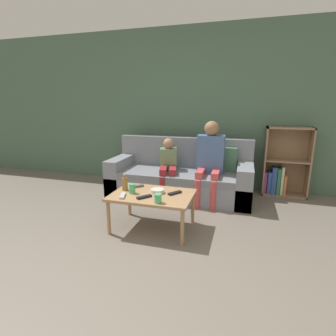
{
  "coord_description": "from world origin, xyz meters",
  "views": [
    {
      "loc": [
        0.82,
        -1.73,
        1.42
      ],
      "look_at": [
        -0.11,
        1.46,
        0.58
      ],
      "focal_mm": 28.0,
      "sensor_mm": 36.0,
      "label": 1
    }
  ],
  "objects_px": {
    "coffee_table": "(152,197)",
    "bottle": "(125,184)",
    "tv_remote_2": "(137,186)",
    "snack_bowl": "(157,191)",
    "tv_remote_3": "(123,196)",
    "person_adult": "(210,156)",
    "bookshelf": "(282,168)",
    "person_child": "(168,165)",
    "tv_remote_1": "(144,197)",
    "couch": "(181,177)",
    "tv_remote_0": "(175,193)",
    "cup_far": "(132,189)",
    "cup_near": "(158,198)"
  },
  "relations": [
    {
      "from": "tv_remote_1",
      "to": "bottle",
      "type": "xyz_separation_m",
      "value": [
        -0.31,
        0.18,
        0.07
      ]
    },
    {
      "from": "snack_bowl",
      "to": "tv_remote_3",
      "type": "bearing_deg",
      "value": -145.75
    },
    {
      "from": "coffee_table",
      "to": "person_child",
      "type": "xyz_separation_m",
      "value": [
        -0.13,
        1.07,
        0.12
      ]
    },
    {
      "from": "person_child",
      "to": "tv_remote_1",
      "type": "relative_size",
      "value": 5.46
    },
    {
      "from": "coffee_table",
      "to": "tv_remote_2",
      "type": "xyz_separation_m",
      "value": [
        -0.26,
        0.17,
        0.05
      ]
    },
    {
      "from": "couch",
      "to": "bookshelf",
      "type": "distance_m",
      "value": 1.59
    },
    {
      "from": "coffee_table",
      "to": "cup_near",
      "type": "distance_m",
      "value": 0.29
    },
    {
      "from": "tv_remote_3",
      "to": "bookshelf",
      "type": "bearing_deg",
      "value": 28.91
    },
    {
      "from": "tv_remote_3",
      "to": "bottle",
      "type": "relative_size",
      "value": 0.96
    },
    {
      "from": "couch",
      "to": "bottle",
      "type": "xyz_separation_m",
      "value": [
        -0.39,
        -1.16,
        0.21
      ]
    },
    {
      "from": "tv_remote_2",
      "to": "snack_bowl",
      "type": "height_order",
      "value": "snack_bowl"
    },
    {
      "from": "bookshelf",
      "to": "tv_remote_2",
      "type": "distance_m",
      "value": 2.35
    },
    {
      "from": "bookshelf",
      "to": "tv_remote_0",
      "type": "height_order",
      "value": "bookshelf"
    },
    {
      "from": "cup_far",
      "to": "tv_remote_2",
      "type": "xyz_separation_m",
      "value": [
        -0.04,
        0.21,
        -0.04
      ]
    },
    {
      "from": "coffee_table",
      "to": "cup_near",
      "type": "xyz_separation_m",
      "value": [
        0.15,
        -0.24,
        0.09
      ]
    },
    {
      "from": "person_child",
      "to": "tv_remote_2",
      "type": "relative_size",
      "value": 5.68
    },
    {
      "from": "tv_remote_0",
      "to": "tv_remote_2",
      "type": "bearing_deg",
      "value": -154.16
    },
    {
      "from": "couch",
      "to": "tv_remote_3",
      "type": "relative_size",
      "value": 12.16
    },
    {
      "from": "person_child",
      "to": "cup_near",
      "type": "bearing_deg",
      "value": -92.87
    },
    {
      "from": "cup_near",
      "to": "bottle",
      "type": "relative_size",
      "value": 0.51
    },
    {
      "from": "bottle",
      "to": "coffee_table",
      "type": "bearing_deg",
      "value": -5.95
    },
    {
      "from": "person_child",
      "to": "tv_remote_1",
      "type": "bearing_deg",
      "value": -100.6
    },
    {
      "from": "coffee_table",
      "to": "tv_remote_1",
      "type": "relative_size",
      "value": 5.6
    },
    {
      "from": "bookshelf",
      "to": "person_child",
      "type": "relative_size",
      "value": 1.2
    },
    {
      "from": "person_child",
      "to": "tv_remote_2",
      "type": "bearing_deg",
      "value": -113.08
    },
    {
      "from": "bottle",
      "to": "person_child",
      "type": "bearing_deg",
      "value": 77.77
    },
    {
      "from": "tv_remote_1",
      "to": "bookshelf",
      "type": "bearing_deg",
      "value": 88.27
    },
    {
      "from": "couch",
      "to": "tv_remote_3",
      "type": "xyz_separation_m",
      "value": [
        -0.32,
        -1.38,
        0.14
      ]
    },
    {
      "from": "coffee_table",
      "to": "tv_remote_2",
      "type": "distance_m",
      "value": 0.31
    },
    {
      "from": "cup_near",
      "to": "snack_bowl",
      "type": "relative_size",
      "value": 0.62
    },
    {
      "from": "couch",
      "to": "cup_near",
      "type": "distance_m",
      "value": 1.45
    },
    {
      "from": "tv_remote_3",
      "to": "bottle",
      "type": "height_order",
      "value": "bottle"
    },
    {
      "from": "cup_near",
      "to": "person_adult",
      "type": "bearing_deg",
      "value": 75.76
    },
    {
      "from": "tv_remote_0",
      "to": "cup_far",
      "type": "bearing_deg",
      "value": -129.63
    },
    {
      "from": "coffee_table",
      "to": "bottle",
      "type": "bearing_deg",
      "value": 174.05
    },
    {
      "from": "tv_remote_1",
      "to": "snack_bowl",
      "type": "xyz_separation_m",
      "value": [
        0.09,
        0.19,
        0.01
      ]
    },
    {
      "from": "person_adult",
      "to": "tv_remote_3",
      "type": "distance_m",
      "value": 1.53
    },
    {
      "from": "tv_remote_0",
      "to": "tv_remote_1",
      "type": "height_order",
      "value": "same"
    },
    {
      "from": "bookshelf",
      "to": "person_child",
      "type": "height_order",
      "value": "bookshelf"
    },
    {
      "from": "bookshelf",
      "to": "person_adult",
      "type": "height_order",
      "value": "person_adult"
    },
    {
      "from": "tv_remote_0",
      "to": "bookshelf",
      "type": "bearing_deg",
      "value": 87.6
    },
    {
      "from": "couch",
      "to": "person_child",
      "type": "bearing_deg",
      "value": -142.29
    },
    {
      "from": "tv_remote_2",
      "to": "tv_remote_3",
      "type": "height_order",
      "value": "same"
    },
    {
      "from": "person_child",
      "to": "cup_near",
      "type": "height_order",
      "value": "person_child"
    },
    {
      "from": "person_adult",
      "to": "cup_far",
      "type": "relative_size",
      "value": 10.55
    },
    {
      "from": "coffee_table",
      "to": "tv_remote_0",
      "type": "distance_m",
      "value": 0.26
    },
    {
      "from": "bookshelf",
      "to": "cup_far",
      "type": "bearing_deg",
      "value": -136.0
    },
    {
      "from": "coffee_table",
      "to": "person_child",
      "type": "height_order",
      "value": "person_child"
    },
    {
      "from": "cup_far",
      "to": "tv_remote_3",
      "type": "xyz_separation_m",
      "value": [
        -0.06,
        -0.13,
        -0.04
      ]
    },
    {
      "from": "person_adult",
      "to": "snack_bowl",
      "type": "relative_size",
      "value": 7.68
    }
  ]
}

